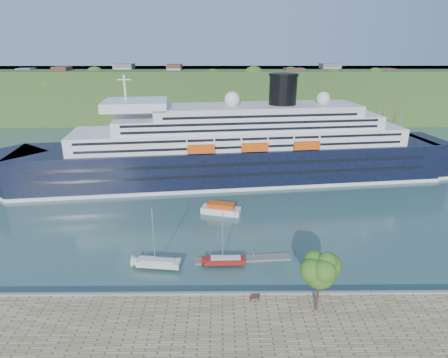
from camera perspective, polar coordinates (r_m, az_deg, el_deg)
ground at (r=57.24m, az=-1.87°, el=-17.81°), size 400.00×400.00×0.00m
far_hillside at (r=191.72m, az=-0.94°, el=12.91°), size 400.00×50.00×24.00m
quay_coping at (r=56.38m, az=-1.89°, el=-17.01°), size 220.00×0.50×0.30m
cruise_ship at (r=98.72m, az=1.22°, el=7.61°), size 126.86×33.47×28.20m
park_bench at (r=55.27m, az=4.66°, el=-17.54°), size 1.52×0.85×0.92m
promenade_tree at (r=52.52m, az=14.25°, el=-14.62°), size 5.75×5.75×9.53m
floating_pontoon at (r=65.89m, az=2.91°, el=-12.05°), size 16.58×3.42×0.37m
sailboat_white_near at (r=61.99m, az=-10.15°, el=-9.26°), size 8.17×3.18×10.28m
sailboat_red at (r=62.12m, az=0.26°, el=-9.41°), size 7.18×2.15×9.22m
tender_launch at (r=82.01m, az=-0.44°, el=-4.49°), size 9.16×5.05×2.40m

